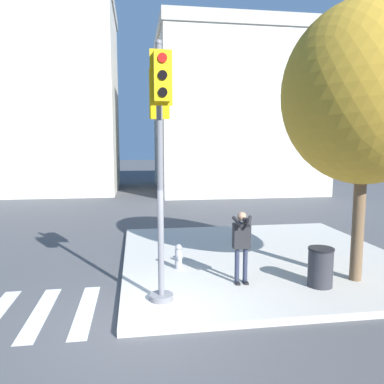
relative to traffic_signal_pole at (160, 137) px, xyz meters
The scene contains 9 objects.
ground_plane 3.65m from the traffic_signal_pole, 119.34° to the right, with size 160.00×160.00×0.00m, color #4C4C4F.
sidewalk_corner 5.45m from the traffic_signal_pole, 42.10° to the left, with size 8.00×8.00×0.17m.
traffic_signal_pole is the anchor object (origin of this frame).
person_photographer 3.13m from the traffic_signal_pole, 19.86° to the left, with size 0.50×0.53×1.71m.
street_tree 4.85m from the traffic_signal_pole, ahead, with size 3.79×3.79×6.50m.
fire_hydrant 3.67m from the traffic_signal_pole, 73.62° to the left, with size 0.19×0.25×0.66m.
trash_bin 4.71m from the traffic_signal_pole, ahead, with size 0.59×0.59×0.91m.
building_left 23.13m from the traffic_signal_pole, 108.78° to the left, with size 11.09×9.36×13.82m.
building_right 22.28m from the traffic_signal_pole, 72.24° to the left, with size 11.30×11.86×11.45m.
Camera 1 is at (-0.11, -6.88, 3.41)m, focal length 35.00 mm.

